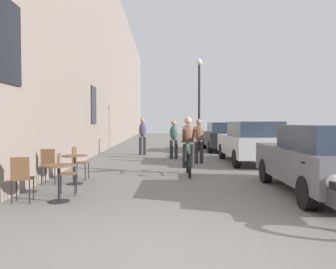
{
  "coord_description": "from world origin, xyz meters",
  "views": [
    {
      "loc": [
        -0.12,
        -3.82,
        1.55
      ],
      "look_at": [
        0.28,
        17.07,
        0.8
      ],
      "focal_mm": 37.08,
      "sensor_mm": 36.0,
      "label": 1
    }
  ],
  "objects": [
    {
      "name": "ground_plane",
      "position": [
        0.0,
        0.0,
        0.0
      ],
      "size": [
        88.0,
        88.0,
        0.0
      ],
      "primitive_type": "plane",
      "color": "slate"
    },
    {
      "name": "cafe_chair_mid_toward_wall",
      "position": [
        -2.9,
        4.78,
        0.52
      ],
      "size": [
        0.39,
        0.39,
        0.89
      ],
      "color": "black",
      "rests_on": "ground_plane"
    },
    {
      "name": "pedestrian_far",
      "position": [
        -1.01,
        12.54,
        0.98
      ],
      "size": [
        0.37,
        0.28,
        1.73
      ],
      "color": "#26262D",
      "rests_on": "ground_plane"
    },
    {
      "name": "cafe_chair_near_toward_street",
      "position": [
        -2.18,
        3.52,
        0.52
      ],
      "size": [
        0.43,
        0.43,
        0.89
      ],
      "color": "black",
      "rests_on": "ground_plane"
    },
    {
      "name": "parked_car_second",
      "position": [
        3.26,
        9.11,
        0.81
      ],
      "size": [
        1.89,
        4.42,
        1.57
      ],
      "color": "#B7B7BC",
      "rests_on": "ground_plane"
    },
    {
      "name": "building_facade_left",
      "position": [
        -3.45,
        14.0,
        5.38
      ],
      "size": [
        0.54,
        68.0,
        10.77
      ],
      "color": "gray",
      "rests_on": "ground_plane"
    },
    {
      "name": "parked_motorcycle",
      "position": [
        2.57,
        1.44,
        0.4
      ],
      "size": [
        0.62,
        2.15,
        0.92
      ],
      "color": "black",
      "rests_on": "ground_plane"
    },
    {
      "name": "parked_car_third",
      "position": [
        3.17,
        14.67,
        0.8
      ],
      "size": [
        1.93,
        4.36,
        1.53
      ],
      "color": "black",
      "rests_on": "ground_plane"
    },
    {
      "name": "street_lamp",
      "position": [
        1.9,
        14.64,
        3.11
      ],
      "size": [
        0.32,
        0.32,
        4.9
      ],
      "color": "black",
      "rests_on": "ground_plane"
    },
    {
      "name": "cafe_chair_near_toward_wall",
      "position": [
        -2.79,
        2.83,
        0.52
      ],
      "size": [
        0.42,
        0.42,
        0.89
      ],
      "color": "black",
      "rests_on": "ground_plane"
    },
    {
      "name": "cyclist_on_bicycle",
      "position": [
        0.67,
        6.35,
        0.81
      ],
      "size": [
        0.52,
        1.76,
        1.74
      ],
      "color": "black",
      "rests_on": "ground_plane"
    },
    {
      "name": "parked_car_nearest",
      "position": [
        3.28,
        3.43,
        0.77
      ],
      "size": [
        1.9,
        4.25,
        1.49
      ],
      "color": "#595960",
      "rests_on": "ground_plane"
    },
    {
      "name": "pedestrian_mid",
      "position": [
        0.4,
        10.71,
        0.92
      ],
      "size": [
        0.38,
        0.3,
        1.63
      ],
      "color": "#26262D",
      "rests_on": "ground_plane"
    },
    {
      "name": "cafe_table_mid",
      "position": [
        -2.29,
        4.85,
        0.52
      ],
      "size": [
        0.64,
        0.64,
        0.72
      ],
      "color": "black",
      "rests_on": "ground_plane"
    },
    {
      "name": "cafe_table_near",
      "position": [
        -2.11,
        2.9,
        0.52
      ],
      "size": [
        0.64,
        0.64,
        0.72
      ],
      "color": "black",
      "rests_on": "ground_plane"
    },
    {
      "name": "pedestrian_near",
      "position": [
        1.29,
        9.15,
        0.94
      ],
      "size": [
        0.36,
        0.27,
        1.66
      ],
      "color": "#26262D",
      "rests_on": "ground_plane"
    },
    {
      "name": "cafe_chair_mid_toward_street",
      "position": [
        -2.36,
        5.54,
        0.52
      ],
      "size": [
        0.41,
        0.41,
        0.89
      ],
      "color": "black",
      "rests_on": "ground_plane"
    }
  ]
}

